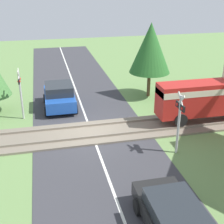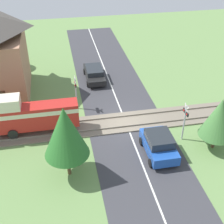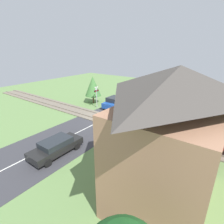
% 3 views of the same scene
% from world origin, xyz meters
% --- Properties ---
extents(ground_plane, '(60.00, 60.00, 0.00)m').
position_xyz_m(ground_plane, '(0.00, 0.00, 0.00)').
color(ground_plane, '#66894C').
extents(road_surface, '(48.00, 6.40, 0.02)m').
position_xyz_m(road_surface, '(0.00, 0.00, 0.01)').
color(road_surface, '#38383D').
rests_on(road_surface, ground_plane).
extents(track_bed, '(2.80, 48.00, 0.24)m').
position_xyz_m(track_bed, '(0.00, 0.00, 0.07)').
color(track_bed, '#756B5B').
rests_on(track_bed, ground_plane).
extents(car_near_crossing, '(3.71, 2.07, 1.64)m').
position_xyz_m(car_near_crossing, '(-4.19, -1.44, 0.85)').
color(car_near_crossing, '#1E4CA8').
rests_on(car_near_crossing, ground_plane).
extents(car_far_side, '(4.44, 1.92, 1.32)m').
position_xyz_m(car_far_side, '(8.15, 1.44, 0.71)').
color(car_far_side, black).
rests_on(car_far_side, ground_plane).
extents(crossing_signal_west_approach, '(0.90, 0.18, 3.13)m').
position_xyz_m(crossing_signal_west_approach, '(-2.95, -3.75, 2.01)').
color(crossing_signal_west_approach, '#B7B7B7').
rests_on(crossing_signal_west_approach, ground_plane).
extents(crossing_signal_east_approach, '(0.90, 0.18, 3.13)m').
position_xyz_m(crossing_signal_east_approach, '(2.95, 3.75, 2.01)').
color(crossing_signal_east_approach, '#B7B7B7').
rests_on(crossing_signal_east_approach, ground_plane).
extents(tree_roadside_hedge, '(2.88, 2.88, 5.26)m').
position_xyz_m(tree_roadside_hedge, '(-5.05, 5.05, 3.52)').
color(tree_roadside_hedge, brown).
rests_on(tree_roadside_hedge, ground_plane).
extents(tree_beyond_track, '(2.50, 2.50, 4.18)m').
position_xyz_m(tree_beyond_track, '(-4.31, -5.63, 2.67)').
color(tree_beyond_track, brown).
rests_on(tree_beyond_track, ground_plane).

